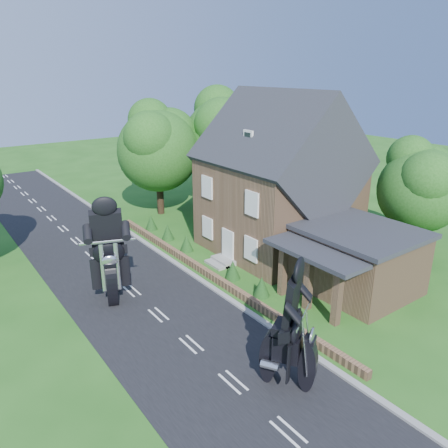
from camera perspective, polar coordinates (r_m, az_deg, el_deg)
ground at (r=19.70m, az=-4.31°, el=-15.43°), size 120.00×120.00×0.00m
road at (r=19.69m, az=-4.31°, el=-15.41°), size 7.00×80.00×0.02m
kerb at (r=21.47m, az=4.15°, el=-12.00°), size 0.30×80.00×0.12m
garden_wall at (r=25.24m, az=-2.07°, el=-6.48°), size 0.30×22.00×0.40m
house at (r=28.21m, az=7.16°, el=5.19°), size 9.54×8.64×10.24m
annex at (r=24.32m, az=16.81°, el=-4.34°), size 7.05×5.94×3.44m
tree_annex_side at (r=29.77m, az=24.60°, el=5.01°), size 5.64×5.20×7.48m
tree_house_right at (r=34.13m, az=11.86°, el=8.89°), size 6.51×6.00×8.40m
tree_behind_house at (r=37.82m, az=0.77°, el=11.91°), size 7.81×7.20×10.08m
tree_behind_left at (r=35.51m, az=-8.14°, el=10.41°), size 6.94×6.40×9.16m
shrub_a at (r=21.58m, az=9.34°, el=-10.53°), size 0.90×0.90×1.10m
shrub_b at (r=23.15m, az=4.92°, el=-8.11°), size 0.90×0.90×1.10m
shrub_c at (r=24.88m, az=1.14°, el=-5.98°), size 0.90×0.90×1.10m
shrub_d at (r=28.67m, az=-4.92°, el=-2.47°), size 0.90×0.90×1.10m
shrub_e at (r=30.70m, az=-7.36°, el=-1.04°), size 0.90×0.90×1.10m
shrub_f at (r=32.79m, az=-9.50°, el=0.21°), size 0.90×0.90×1.10m
motorcycle_lead at (r=17.35m, az=8.37°, el=-17.91°), size 1.24×1.66×1.57m
motorcycle_follow at (r=23.39m, az=-14.44°, el=-7.62°), size 1.05×1.84×1.67m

